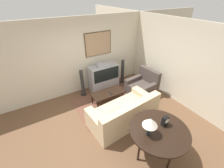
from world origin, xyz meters
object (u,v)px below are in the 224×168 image
couch (124,114)px  speaker_tower_left (82,84)px  tv (104,77)px  console_table (159,132)px  coffee_table (108,93)px  armchair (142,87)px  mantel_clock (165,121)px  table_lamp (150,122)px  speaker_tower_right (123,72)px

couch → speaker_tower_left: (-0.51, 1.91, 0.17)m
tv → console_table: size_ratio=0.88×
coffee_table → console_table: 2.31m
couch → coffee_table: (0.07, 1.05, 0.05)m
tv → armchair: bearing=-45.2°
mantel_clock → speaker_tower_left: (-0.74, 3.09, -0.45)m
tv → mantel_clock: tv is taller
table_lamp → speaker_tower_left: table_lamp is taller
armchair → speaker_tower_left: (-1.94, 1.06, 0.19)m
speaker_tower_left → coffee_table: bearing=-55.9°
coffee_table → speaker_tower_left: speaker_tower_left is taller
couch → speaker_tower_right: (1.25, 1.91, 0.17)m
armchair → console_table: bearing=-39.0°
tv → armchair: 1.51m
table_lamp → mantel_clock: table_lamp is taller
speaker_tower_left → speaker_tower_right: same height
tv → table_lamp: table_lamp is taller
armchair → coffee_table: size_ratio=0.90×
tv → coffee_table: bearing=-109.5°
speaker_tower_left → mantel_clock: bearing=-76.6°
console_table → couch: bearing=91.9°
armchair → speaker_tower_right: size_ratio=0.97×
table_lamp → mantel_clock: (0.47, -0.00, -0.22)m
table_lamp → mantel_clock: size_ratio=1.84×
console_table → mantel_clock: 0.27m
couch → armchair: (1.42, 0.84, -0.01)m
couch → coffee_table: 1.06m
tv → coffee_table: size_ratio=1.02×
speaker_tower_right → tv: bearing=179.9°
tv → table_lamp: 3.22m
armchair → speaker_tower_left: bearing=-124.0°
couch → table_lamp: table_lamp is taller
console_table → speaker_tower_left: (-0.55, 3.14, -0.26)m
coffee_table → armchair: bearing=-8.7°
coffee_table → table_lamp: (-0.31, -2.24, 0.79)m
coffee_table → mantel_clock: 2.32m
speaker_tower_right → speaker_tower_left: bearing=180.0°
coffee_table → speaker_tower_right: size_ratio=1.08×
table_lamp → console_table: bearing=-8.5°
table_lamp → speaker_tower_right: bearing=64.2°
tv → console_table: tv is taller
coffee_table → table_lamp: table_lamp is taller
table_lamp → mantel_clock: bearing=-0.2°
table_lamp → coffee_table: bearing=82.1°
armchair → table_lamp: size_ratio=2.29×
table_lamp → speaker_tower_left: bearing=94.9°
table_lamp → speaker_tower_left: (-0.27, 3.09, -0.67)m
couch → console_table: 1.30m
couch → armchair: 1.66m
table_lamp → couch: bearing=78.4°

